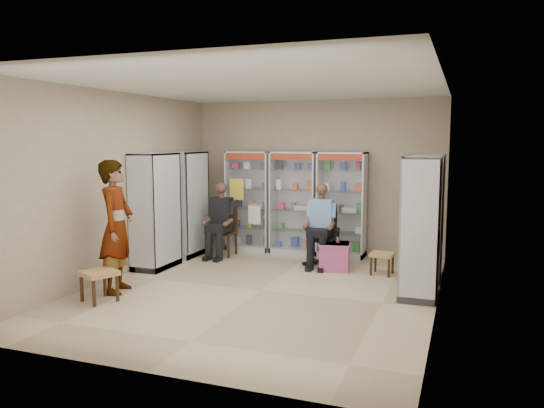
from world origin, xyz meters
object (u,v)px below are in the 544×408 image
(pink_trunk, at_px, (335,256))
(woven_stool_a, at_px, (382,264))
(cabinet_back_mid, at_px, (294,203))
(cabinet_left_far, at_px, (187,204))
(wooden_chair, at_px, (224,232))
(seated_shopkeeper, at_px, (322,227))
(standing_man, at_px, (116,227))
(cabinet_right_near, at_px, (421,227))
(cabinet_right_far, at_px, (426,217))
(cabinet_left_near, at_px, (155,211))
(cabinet_back_left, at_px, (250,201))
(cabinet_back_right, at_px, (342,205))
(woven_stool_b, at_px, (99,286))
(office_chair, at_px, (322,235))

(pink_trunk, height_order, woven_stool_a, pink_trunk)
(cabinet_back_mid, distance_m, cabinet_left_far, 2.10)
(cabinet_left_far, relative_size, wooden_chair, 2.13)
(cabinet_back_mid, relative_size, seated_shopkeeper, 1.45)
(standing_man, bearing_deg, cabinet_left_far, -8.81)
(cabinet_right_near, bearing_deg, pink_trunk, 53.32)
(cabinet_right_far, distance_m, cabinet_left_far, 4.46)
(cabinet_left_near, bearing_deg, cabinet_back_left, 155.39)
(cabinet_back_right, height_order, woven_stool_b, cabinet_back_right)
(pink_trunk, relative_size, woven_stool_a, 1.34)
(standing_man, bearing_deg, woven_stool_b, 170.78)
(wooden_chair, xyz_separation_m, standing_man, (-0.40, -2.78, 0.50))
(cabinet_back_left, bearing_deg, woven_stool_b, -98.53)
(cabinet_back_left, relative_size, cabinet_right_near, 1.00)
(wooden_chair, bearing_deg, office_chair, -2.89)
(cabinet_back_right, bearing_deg, pink_trunk, -83.05)
(cabinet_left_far, xyz_separation_m, pink_trunk, (2.97, -0.19, -0.76))
(cabinet_right_near, bearing_deg, woven_stool_b, 113.19)
(cabinet_right_far, bearing_deg, cabinet_back_mid, 66.35)
(office_chair, xyz_separation_m, woven_stool_b, (-2.34, -3.17, -0.33))
(office_chair, height_order, woven_stool_b, office_chair)
(pink_trunk, bearing_deg, office_chair, 136.06)
(cabinet_back_mid, xyz_separation_m, woven_stool_a, (1.90, -1.16, -0.82))
(cabinet_right_far, bearing_deg, seated_shopkeeper, 82.07)
(wooden_chair, relative_size, standing_man, 0.48)
(cabinet_back_left, xyz_separation_m, cabinet_left_far, (-0.93, -0.93, 0.00))
(standing_man, bearing_deg, woven_stool_a, -71.17)
(woven_stool_b, bearing_deg, cabinet_back_mid, 68.82)
(cabinet_left_near, bearing_deg, pink_trunk, 107.10)
(cabinet_left_far, distance_m, standing_man, 2.59)
(office_chair, relative_size, pink_trunk, 2.21)
(cabinet_right_near, xyz_separation_m, pink_trunk, (-1.49, 1.11, -0.76))
(cabinet_back_right, xyz_separation_m, woven_stool_a, (0.95, -1.16, -0.82))
(pink_trunk, xyz_separation_m, woven_stool_a, (0.82, -0.04, -0.05))
(woven_stool_a, bearing_deg, wooden_chair, 172.11)
(cabinet_back_mid, xyz_separation_m, cabinet_left_near, (-1.88, -2.03, 0.00))
(cabinet_back_mid, xyz_separation_m, cabinet_left_far, (-1.88, -0.93, 0.00))
(cabinet_left_near, relative_size, wooden_chair, 2.13)
(cabinet_left_far, bearing_deg, seated_shopkeeper, 91.06)
(cabinet_back_right, bearing_deg, cabinet_right_far, -34.73)
(cabinet_back_mid, height_order, cabinet_left_far, same)
(seated_shopkeeper, bearing_deg, cabinet_right_far, -9.56)
(cabinet_right_far, distance_m, woven_stool_a, 1.06)
(woven_stool_a, bearing_deg, cabinet_left_far, 176.53)
(wooden_chair, distance_m, woven_stool_a, 3.14)
(cabinet_left_far, xyz_separation_m, standing_man, (0.28, -2.58, -0.03))
(standing_man, bearing_deg, seated_shopkeeper, -57.29)
(woven_stool_a, bearing_deg, cabinet_right_far, 2.50)
(cabinet_left_near, xyz_separation_m, seated_shopkeeper, (2.67, 1.15, -0.31))
(cabinet_right_near, height_order, wooden_chair, cabinet_right_near)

